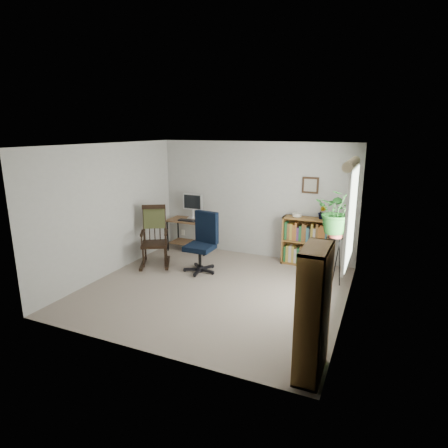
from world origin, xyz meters
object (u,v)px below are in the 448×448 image
at_px(rocking_chair, 154,236).
at_px(office_chair, 200,243).
at_px(desk, 190,235).
at_px(low_bookshelf, 306,241).
at_px(tall_bookshelf, 313,313).

bearing_deg(rocking_chair, office_chair, -26.95).
height_order(desk, rocking_chair, rocking_chair).
height_order(office_chair, low_bookshelf, office_chair).
distance_m(office_chair, tall_bookshelf, 3.37).
xyz_separation_m(rocking_chair, tall_bookshelf, (3.49, -2.18, 0.13)).
distance_m(desk, rocking_chair, 1.16).
distance_m(office_chair, low_bookshelf, 2.11).
xyz_separation_m(desk, office_chair, (0.79, -1.07, 0.22)).
height_order(office_chair, tall_bookshelf, tall_bookshelf).
distance_m(rocking_chair, tall_bookshelf, 4.12).
relative_size(office_chair, rocking_chair, 0.95).
xyz_separation_m(desk, tall_bookshelf, (3.31, -3.30, 0.38)).
bearing_deg(low_bookshelf, rocking_chair, -155.44).
relative_size(office_chair, low_bookshelf, 1.20).
bearing_deg(tall_bookshelf, desk, 135.07).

